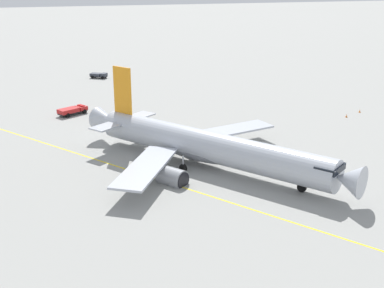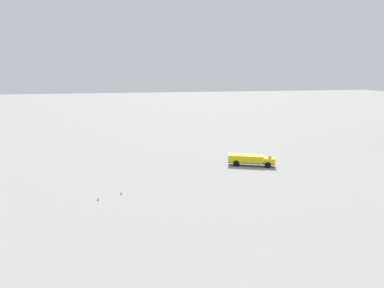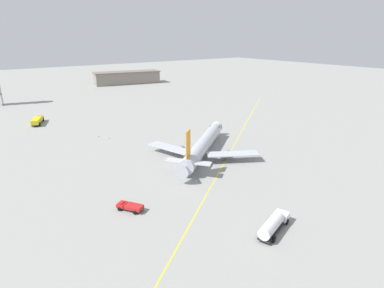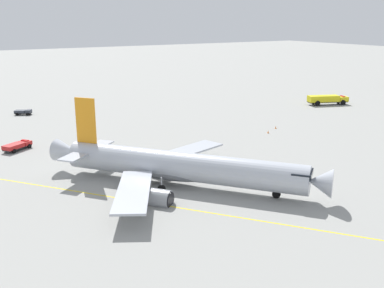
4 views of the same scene
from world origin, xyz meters
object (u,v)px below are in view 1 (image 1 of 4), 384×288
airliner_main (206,147)px  safety_cone_mid (360,111)px  ops_pickup_truck (73,110)px  baggage_truck_truck (99,75)px  safety_cone_near (346,116)px

airliner_main → safety_cone_mid: (-18.22, 33.98, -2.37)m
ops_pickup_truck → baggage_truck_truck: bearing=44.0°
airliner_main → ops_pickup_truck: 33.78m
baggage_truck_truck → safety_cone_mid: 59.77m
airliner_main → safety_cone_near: airliner_main is taller
airliner_main → baggage_truck_truck: size_ratio=8.13×
ops_pickup_truck → safety_cone_near: (13.87, 45.64, -0.53)m
airliner_main → safety_cone_mid: size_ratio=61.40×
baggage_truck_truck → safety_cone_mid: baggage_truck_truck is taller
ops_pickup_truck → safety_cone_mid: ops_pickup_truck is taller
airliner_main → baggage_truck_truck: (-60.55, -8.21, -1.94)m
ops_pickup_truck → safety_cone_near: ops_pickup_truck is taller
baggage_truck_truck → safety_cone_near: baggage_truck_truck is taller
baggage_truck_truck → safety_cone_mid: size_ratio=7.56×
ops_pickup_truck → baggage_truck_truck: 31.52m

